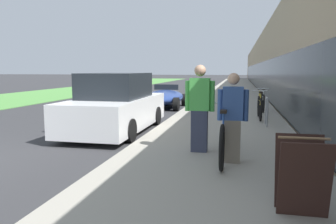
{
  "coord_description": "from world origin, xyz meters",
  "views": [
    {
      "loc": [
        6.17,
        -4.49,
        1.8
      ],
      "look_at": [
        2.35,
        13.1,
        -0.53
      ],
      "focal_mm": 35.0,
      "sensor_mm": 36.0,
      "label": 1
    }
  ],
  "objects_px": {
    "parked_sedan_curbside": "(116,106)",
    "vintage_roadster_curbside": "(164,98)",
    "bike_rack_hoop": "(267,108)",
    "person_bystander": "(200,108)",
    "sandwich_board_sign": "(302,175)",
    "cruiser_bike_nearest": "(260,107)",
    "tandem_bicycle": "(224,136)",
    "cruiser_bike_middle": "(263,102)",
    "person_rider": "(233,118)"
  },
  "relations": [
    {
      "from": "cruiser_bike_middle",
      "to": "parked_sedan_curbside",
      "type": "height_order",
      "value": "parked_sedan_curbside"
    },
    {
      "from": "bike_rack_hoop",
      "to": "vintage_roadster_curbside",
      "type": "relative_size",
      "value": 0.22
    },
    {
      "from": "person_rider",
      "to": "person_bystander",
      "type": "xyz_separation_m",
      "value": [
        -0.67,
        0.66,
        0.08
      ]
    },
    {
      "from": "tandem_bicycle",
      "to": "parked_sedan_curbside",
      "type": "height_order",
      "value": "parked_sedan_curbside"
    },
    {
      "from": "person_rider",
      "to": "sandwich_board_sign",
      "type": "xyz_separation_m",
      "value": [
        0.83,
        -1.97,
        -0.35
      ]
    },
    {
      "from": "tandem_bicycle",
      "to": "person_bystander",
      "type": "bearing_deg",
      "value": 146.01
    },
    {
      "from": "person_bystander",
      "to": "vintage_roadster_curbside",
      "type": "bearing_deg",
      "value": 107.52
    },
    {
      "from": "person_bystander",
      "to": "cruiser_bike_middle",
      "type": "relative_size",
      "value": 1.03
    },
    {
      "from": "parked_sedan_curbside",
      "to": "vintage_roadster_curbside",
      "type": "xyz_separation_m",
      "value": [
        0.02,
        6.15,
        -0.29
      ]
    },
    {
      "from": "person_rider",
      "to": "bike_rack_hoop",
      "type": "relative_size",
      "value": 1.89
    },
    {
      "from": "cruiser_bike_middle",
      "to": "cruiser_bike_nearest",
      "type": "bearing_deg",
      "value": -96.25
    },
    {
      "from": "cruiser_bike_middle",
      "to": "bike_rack_hoop",
      "type": "bearing_deg",
      "value": -91.9
    },
    {
      "from": "parked_sedan_curbside",
      "to": "vintage_roadster_curbside",
      "type": "distance_m",
      "value": 6.16
    },
    {
      "from": "sandwich_board_sign",
      "to": "parked_sedan_curbside",
      "type": "relative_size",
      "value": 0.2
    },
    {
      "from": "person_bystander",
      "to": "bike_rack_hoop",
      "type": "relative_size",
      "value": 2.07
    },
    {
      "from": "tandem_bicycle",
      "to": "parked_sedan_curbside",
      "type": "relative_size",
      "value": 0.57
    },
    {
      "from": "sandwich_board_sign",
      "to": "vintage_roadster_curbside",
      "type": "distance_m",
      "value": 11.99
    },
    {
      "from": "bike_rack_hoop",
      "to": "sandwich_board_sign",
      "type": "height_order",
      "value": "sandwich_board_sign"
    },
    {
      "from": "person_bystander",
      "to": "cruiser_bike_nearest",
      "type": "xyz_separation_m",
      "value": [
        1.46,
        4.86,
        -0.48
      ]
    },
    {
      "from": "cruiser_bike_middle",
      "to": "vintage_roadster_curbside",
      "type": "relative_size",
      "value": 0.45
    },
    {
      "from": "tandem_bicycle",
      "to": "bike_rack_hoop",
      "type": "bearing_deg",
      "value": 74.62
    },
    {
      "from": "vintage_roadster_curbside",
      "to": "sandwich_board_sign",
      "type": "bearing_deg",
      "value": -69.43
    },
    {
      "from": "cruiser_bike_middle",
      "to": "vintage_roadster_curbside",
      "type": "distance_m",
      "value": 4.69
    },
    {
      "from": "bike_rack_hoop",
      "to": "cruiser_bike_nearest",
      "type": "bearing_deg",
      "value": 95.08
    },
    {
      "from": "tandem_bicycle",
      "to": "cruiser_bike_middle",
      "type": "bearing_deg",
      "value": 80.87
    },
    {
      "from": "cruiser_bike_nearest",
      "to": "sandwich_board_sign",
      "type": "bearing_deg",
      "value": -89.71
    },
    {
      "from": "person_bystander",
      "to": "parked_sedan_curbside",
      "type": "xyz_separation_m",
      "value": [
        -2.73,
        2.44,
        -0.27
      ]
    },
    {
      "from": "cruiser_bike_nearest",
      "to": "sandwich_board_sign",
      "type": "relative_size",
      "value": 2.0
    },
    {
      "from": "bike_rack_hoop",
      "to": "vintage_roadster_curbside",
      "type": "distance_m",
      "value": 6.65
    },
    {
      "from": "parked_sedan_curbside",
      "to": "person_rider",
      "type": "bearing_deg",
      "value": -42.36
    },
    {
      "from": "person_rider",
      "to": "parked_sedan_curbside",
      "type": "bearing_deg",
      "value": 137.64
    },
    {
      "from": "person_bystander",
      "to": "vintage_roadster_curbside",
      "type": "height_order",
      "value": "person_bystander"
    },
    {
      "from": "cruiser_bike_nearest",
      "to": "sandwich_board_sign",
      "type": "height_order",
      "value": "cruiser_bike_nearest"
    },
    {
      "from": "bike_rack_hoop",
      "to": "sandwich_board_sign",
      "type": "relative_size",
      "value": 0.94
    },
    {
      "from": "cruiser_bike_middle",
      "to": "person_rider",
      "type": "bearing_deg",
      "value": -97.67
    },
    {
      "from": "cruiser_bike_nearest",
      "to": "vintage_roadster_curbside",
      "type": "relative_size",
      "value": 0.47
    },
    {
      "from": "bike_rack_hoop",
      "to": "sandwich_board_sign",
      "type": "bearing_deg",
      "value": -90.75
    },
    {
      "from": "tandem_bicycle",
      "to": "bike_rack_hoop",
      "type": "distance_m",
      "value": 4.02
    },
    {
      "from": "tandem_bicycle",
      "to": "vintage_roadster_curbside",
      "type": "relative_size",
      "value": 0.67
    },
    {
      "from": "person_bystander",
      "to": "cruiser_bike_nearest",
      "type": "distance_m",
      "value": 5.1
    },
    {
      "from": "bike_rack_hoop",
      "to": "parked_sedan_curbside",
      "type": "xyz_separation_m",
      "value": [
        -4.31,
        -1.08,
        0.1
      ]
    },
    {
      "from": "cruiser_bike_nearest",
      "to": "parked_sedan_curbside",
      "type": "xyz_separation_m",
      "value": [
        -4.19,
        -2.42,
        0.22
      ]
    },
    {
      "from": "sandwich_board_sign",
      "to": "bike_rack_hoop",
      "type": "bearing_deg",
      "value": 89.25
    },
    {
      "from": "vintage_roadster_curbside",
      "to": "person_rider",
      "type": "bearing_deg",
      "value": -69.94
    },
    {
      "from": "bike_rack_hoop",
      "to": "cruiser_bike_middle",
      "type": "xyz_separation_m",
      "value": [
        0.11,
        3.47,
        -0.13
      ]
    },
    {
      "from": "cruiser_bike_nearest",
      "to": "tandem_bicycle",
      "type": "bearing_deg",
      "value": -100.3
    },
    {
      "from": "tandem_bicycle",
      "to": "person_rider",
      "type": "height_order",
      "value": "person_rider"
    },
    {
      "from": "tandem_bicycle",
      "to": "person_bystander",
      "type": "relative_size",
      "value": 1.45
    },
    {
      "from": "tandem_bicycle",
      "to": "bike_rack_hoop",
      "type": "relative_size",
      "value": 3.01
    },
    {
      "from": "person_bystander",
      "to": "parked_sedan_curbside",
      "type": "height_order",
      "value": "person_bystander"
    }
  ]
}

